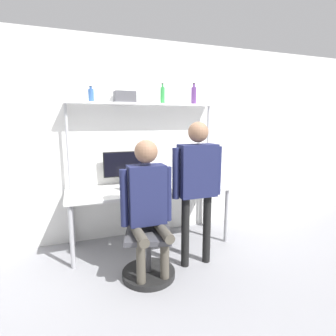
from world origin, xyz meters
TOP-DOWN VIEW (x-y plane):
  - ground_plane at (0.00, 0.00)m, footprint 12.00×12.00m
  - wall_back at (0.00, 0.79)m, footprint 8.00×0.06m
  - desk at (0.00, 0.39)m, footprint 2.08×0.74m
  - shelf_unit at (0.00, 0.63)m, footprint 1.98×0.23m
  - monitor at (-0.24, 0.64)m, footprint 0.63×0.18m
  - laptop at (-0.18, 0.28)m, footprint 0.33×0.24m
  - cell_phone at (0.08, 0.22)m, footprint 0.07×0.15m
  - office_chair at (-0.22, -0.31)m, footprint 0.57×0.57m
  - person_seated at (-0.23, -0.36)m, footprint 0.54×0.48m
  - person_standing at (0.35, -0.29)m, footprint 0.58×0.22m
  - bottle_green at (0.27, 0.63)m, footprint 0.06×0.06m
  - bottle_purple at (0.73, 0.63)m, footprint 0.07×0.07m
  - bottle_blue at (-0.66, 0.63)m, footprint 0.07×0.07m
  - storage_box at (-0.25, 0.63)m, footprint 0.27×0.18m

SIDE VIEW (x-z plane):
  - ground_plane at x=0.00m, z-range 0.00..0.00m
  - office_chair at x=-0.22m, z-range -0.18..0.77m
  - desk at x=0.00m, z-range 0.32..1.08m
  - cell_phone at x=0.08m, z-range 0.77..0.78m
  - laptop at x=-0.18m, z-range 0.71..0.95m
  - person_seated at x=-0.23m, z-range 0.14..1.58m
  - monitor at x=-0.24m, z-range 0.80..1.26m
  - person_standing at x=0.35m, z-range 0.22..1.84m
  - wall_back at x=0.00m, z-range 0.00..2.70m
  - shelf_unit at x=0.00m, z-range 0.65..2.50m
  - storage_box at x=-0.25m, z-range 1.86..2.00m
  - bottle_blue at x=-0.66m, z-range 1.84..2.03m
  - bottle_green at x=0.27m, z-range 1.84..2.10m
  - bottle_purple at x=0.73m, z-range 1.84..2.12m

